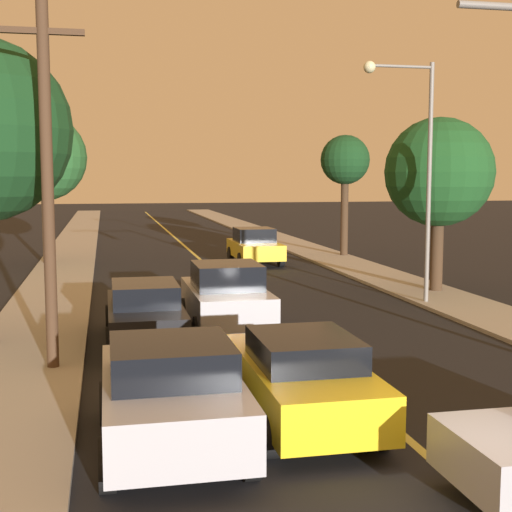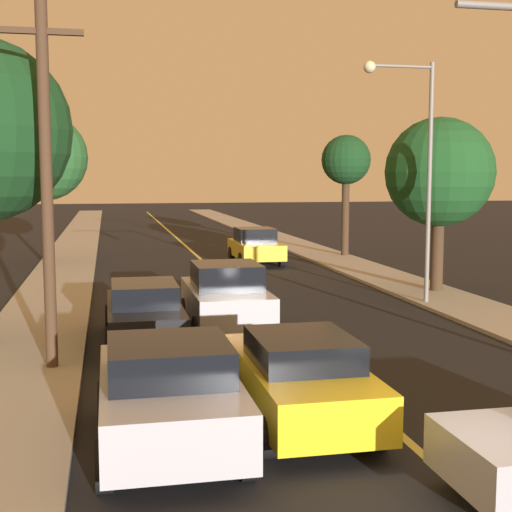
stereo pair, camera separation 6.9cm
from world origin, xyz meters
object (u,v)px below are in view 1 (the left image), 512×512
(utility_pole_left, at_px, (47,180))
(car_far_oncoming, at_px, (255,246))
(car_near_lane_second, at_px, (226,296))
(tree_left_far, at_px, (43,158))
(car_outer_lane_front, at_px, (171,394))
(tree_right_near, at_px, (439,173))
(car_near_lane_front, at_px, (302,377))
(tree_right_far, at_px, (345,162))
(streetlamp_right, at_px, (414,149))
(car_outer_lane_second, at_px, (145,312))

(utility_pole_left, bearing_deg, car_far_oncoming, 65.28)
(car_near_lane_second, height_order, tree_left_far, tree_left_far)
(car_outer_lane_front, xyz_separation_m, utility_pole_left, (-1.99, 4.70, 3.07))
(car_outer_lane_front, relative_size, tree_right_near, 0.70)
(car_near_lane_front, relative_size, utility_pole_left, 0.59)
(tree_right_far, bearing_deg, car_near_lane_front, -110.61)
(streetlamp_right, bearing_deg, car_near_lane_front, -122.90)
(car_near_lane_front, xyz_separation_m, car_far_oncoming, (3.61, 20.87, 0.06))
(tree_right_near, bearing_deg, car_far_oncoming, 114.91)
(car_near_lane_front, distance_m, tree_right_far, 24.46)
(car_near_lane_front, bearing_deg, streetlamp_right, 57.10)
(tree_right_near, height_order, tree_right_far, tree_right_far)
(car_near_lane_front, height_order, car_outer_lane_front, car_outer_lane_front)
(utility_pole_left, bearing_deg, car_near_lane_front, -43.65)
(car_near_lane_second, height_order, streetlamp_right, streetlamp_right)
(car_near_lane_front, relative_size, tree_left_far, 0.65)
(car_outer_lane_second, height_order, utility_pole_left, utility_pole_left)
(car_near_lane_front, height_order, tree_right_far, tree_right_far)
(car_outer_lane_front, height_order, tree_left_far, tree_left_far)
(car_outer_lane_front, distance_m, tree_right_near, 16.21)
(streetlamp_right, relative_size, tree_right_near, 1.24)
(streetlamp_right, bearing_deg, car_outer_lane_second, -157.69)
(car_outer_lane_second, bearing_deg, tree_right_near, 27.90)
(streetlamp_right, bearing_deg, tree_left_far, 132.61)
(car_outer_lane_second, height_order, tree_left_far, tree_left_far)
(tree_left_far, height_order, tree_right_near, tree_left_far)
(car_outer_lane_front, relative_size, tree_right_far, 0.69)
(streetlamp_right, xyz_separation_m, tree_right_far, (2.34, 13.08, -0.12))
(utility_pole_left, bearing_deg, tree_left_far, 94.78)
(tree_left_far, bearing_deg, tree_right_near, -38.64)
(car_near_lane_second, distance_m, tree_right_near, 9.55)
(car_near_lane_front, bearing_deg, car_outer_lane_front, -161.54)
(car_outer_lane_second, distance_m, tree_right_far, 20.04)
(car_far_oncoming, relative_size, tree_right_far, 0.72)
(car_outer_lane_front, relative_size, streetlamp_right, 0.56)
(tree_right_near, bearing_deg, car_near_lane_front, -124.81)
(tree_left_far, bearing_deg, utility_pole_left, -85.22)
(streetlamp_right, bearing_deg, car_outer_lane_front, -129.14)
(car_outer_lane_front, bearing_deg, tree_right_far, 65.40)
(tree_right_far, bearing_deg, car_outer_lane_second, -122.91)
(car_outer_lane_front, xyz_separation_m, tree_left_far, (-3.53, 23.14, 3.97))
(utility_pole_left, xyz_separation_m, tree_right_far, (12.67, 18.63, 0.78))
(tree_left_far, relative_size, tree_right_near, 1.14)
(utility_pole_left, relative_size, tree_left_far, 1.10)
(car_near_lane_front, relative_size, tree_right_far, 0.73)
(car_near_lane_second, distance_m, car_outer_lane_front, 8.36)
(tree_left_far, xyz_separation_m, tree_right_far, (14.21, 0.18, -0.12))
(streetlamp_right, relative_size, utility_pole_left, 1.00)
(streetlamp_right, distance_m, tree_right_far, 13.29)
(car_near_lane_front, height_order, car_outer_lane_second, car_outer_lane_second)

